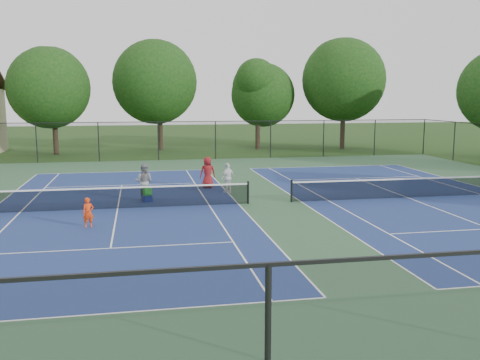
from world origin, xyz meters
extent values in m
plane|color=#234716|center=(0.00, 0.00, 0.00)|extent=(140.00, 140.00, 0.00)
cube|color=#2F5331|center=(0.00, 0.00, 0.00)|extent=(36.00, 36.00, 0.01)
cube|color=navy|center=(-7.00, 0.00, 0.01)|extent=(10.97, 23.77, 0.00)
cube|color=white|center=(-7.00, 11.88, 0.01)|extent=(10.97, 0.06, 0.00)
cube|color=white|center=(-7.00, -11.88, 0.01)|extent=(10.97, 0.06, 0.00)
cube|color=white|center=(-1.51, 0.00, 0.01)|extent=(0.06, 23.77, 0.00)
cube|color=white|center=(-11.12, 0.00, 0.01)|extent=(0.06, 23.77, 0.00)
cube|color=white|center=(-2.88, 0.00, 0.01)|extent=(0.06, 23.77, 0.00)
cube|color=white|center=(-7.00, 6.40, 0.01)|extent=(8.23, 0.06, 0.00)
cube|color=white|center=(-7.00, -6.40, 0.01)|extent=(8.23, 0.06, 0.00)
cube|color=white|center=(-7.00, 0.00, 0.01)|extent=(0.06, 12.80, 0.00)
cylinder|color=black|center=(-1.05, 0.00, 0.54)|extent=(0.10, 0.10, 1.07)
cube|color=black|center=(-7.00, 0.00, 0.47)|extent=(11.90, 0.01, 0.90)
cube|color=white|center=(-7.00, 0.00, 0.95)|extent=(11.90, 0.04, 0.07)
cube|color=navy|center=(7.00, 0.00, 0.01)|extent=(10.97, 23.77, 0.00)
cube|color=white|center=(7.00, 11.88, 0.01)|extent=(10.97, 0.06, 0.00)
cube|color=white|center=(1.51, 0.00, 0.01)|extent=(0.06, 23.77, 0.00)
cube|color=white|center=(2.88, 0.00, 0.01)|extent=(0.06, 23.77, 0.00)
cube|color=white|center=(7.00, 6.40, 0.01)|extent=(8.23, 0.06, 0.00)
cube|color=white|center=(7.00, 0.00, 0.01)|extent=(0.06, 12.80, 0.00)
cylinder|color=black|center=(1.05, 0.00, 0.54)|extent=(0.10, 0.10, 1.07)
cube|color=black|center=(7.00, 0.00, 0.47)|extent=(11.90, 0.01, 0.90)
cube|color=white|center=(7.00, 0.00, 0.95)|extent=(11.90, 0.04, 0.07)
cylinder|color=black|center=(-13.50, 18.00, 1.50)|extent=(0.08, 0.08, 3.00)
cylinder|color=black|center=(-9.00, 18.00, 1.50)|extent=(0.08, 0.08, 3.00)
cylinder|color=black|center=(-4.50, 18.00, 1.50)|extent=(0.08, 0.08, 3.00)
cylinder|color=black|center=(0.00, 18.00, 1.50)|extent=(0.08, 0.08, 3.00)
cylinder|color=black|center=(4.50, 18.00, 1.50)|extent=(0.08, 0.08, 3.00)
cylinder|color=black|center=(9.00, 18.00, 1.50)|extent=(0.08, 0.08, 3.00)
cylinder|color=black|center=(13.50, 18.00, 1.50)|extent=(0.08, 0.08, 3.00)
cylinder|color=black|center=(18.00, 18.00, 1.50)|extent=(0.08, 0.08, 3.00)
cylinder|color=black|center=(18.00, 13.50, 1.50)|extent=(0.08, 0.08, 3.00)
cube|color=black|center=(0.00, 18.00, 1.50)|extent=(36.00, 0.01, 3.00)
cube|color=black|center=(0.00, 18.00, 3.00)|extent=(36.00, 0.05, 0.05)
cylinder|color=#2D2116|center=(-13.00, 24.00, 1.89)|extent=(0.44, 0.44, 3.78)
sphere|color=#0E340F|center=(-13.00, 24.00, 5.65)|extent=(6.80, 6.80, 6.80)
sphere|color=#0E340F|center=(-13.00, 24.00, 6.31)|extent=(5.58, 5.58, 5.58)
sphere|color=#0E340F|center=(-13.00, 24.00, 6.98)|extent=(4.35, 4.35, 4.35)
cylinder|color=#2D2116|center=(-4.00, 26.00, 2.07)|extent=(0.44, 0.44, 4.14)
sphere|color=#0E340F|center=(-4.00, 26.00, 6.23)|extent=(7.60, 7.60, 7.60)
sphere|color=#0E340F|center=(-4.00, 26.00, 6.85)|extent=(6.23, 6.23, 6.23)
sphere|color=#0E340F|center=(-4.00, 26.00, 7.48)|extent=(4.86, 4.86, 4.86)
cylinder|color=#2D2116|center=(5.00, 25.00, 1.71)|extent=(0.44, 0.44, 3.42)
sphere|color=#0E340F|center=(5.00, 25.00, 5.07)|extent=(6.00, 6.00, 6.00)
sphere|color=#0E340F|center=(5.00, 25.00, 5.77)|extent=(4.92, 4.92, 4.92)
sphere|color=#0E340F|center=(5.00, 25.00, 6.48)|extent=(3.84, 3.84, 3.84)
cylinder|color=#2D2116|center=(13.00, 24.00, 2.16)|extent=(0.44, 0.44, 4.32)
sphere|color=#0E340F|center=(13.00, 24.00, 6.46)|extent=(7.80, 7.80, 7.80)
sphere|color=#0E340F|center=(13.00, 24.00, 7.08)|extent=(6.40, 6.40, 6.40)
sphere|color=#0E340F|center=(13.00, 24.00, 7.69)|extent=(4.99, 4.99, 4.99)
imported|color=#F93F10|center=(-7.96, -3.25, 0.57)|extent=(0.48, 0.38, 1.15)
imported|color=gray|center=(-5.79, 1.86, 0.90)|extent=(1.04, 0.93, 1.79)
imported|color=white|center=(-1.49, 3.04, 0.78)|extent=(0.98, 0.83, 1.57)
imported|color=maroon|center=(-2.35, 4.61, 0.86)|extent=(0.86, 0.58, 1.73)
cube|color=navy|center=(-5.66, 1.34, 0.16)|extent=(0.49, 0.43, 0.32)
cube|color=#1A9820|center=(-5.66, 1.34, 0.52)|extent=(0.42, 0.38, 0.40)
camera|label=1|loc=(-5.97, -23.95, 4.99)|focal=40.00mm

